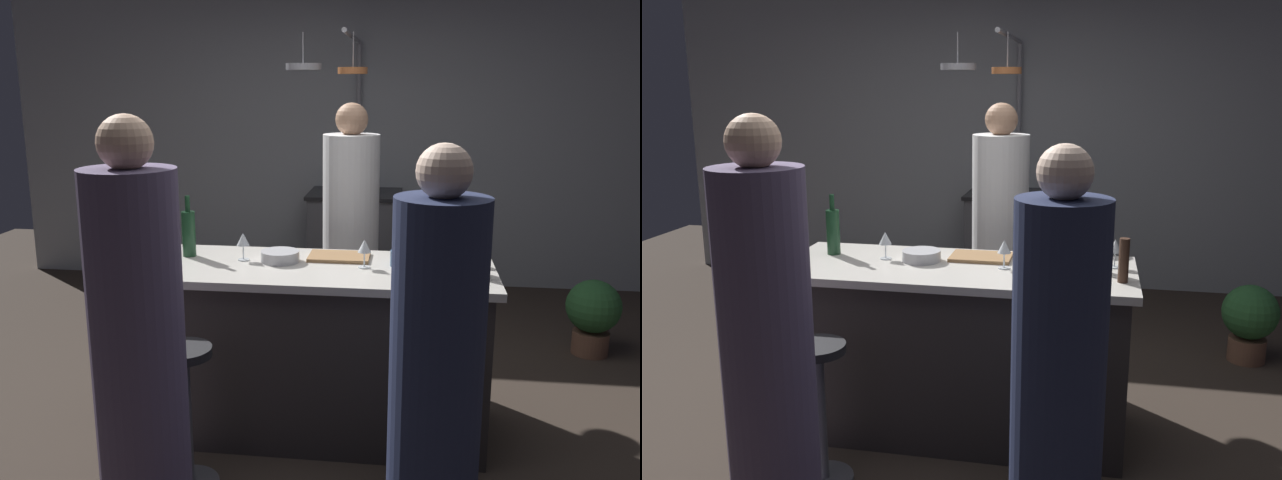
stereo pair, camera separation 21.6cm
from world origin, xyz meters
TOP-DOWN VIEW (x-y plane):
  - ground_plane at (0.00, 0.00)m, footprint 9.00×9.00m
  - back_wall at (0.00, 2.85)m, footprint 6.40×0.16m
  - kitchen_island at (0.00, 0.00)m, footprint 1.80×0.72m
  - stove_range at (0.00, 2.45)m, footprint 0.80×0.64m
  - chef at (0.09, 0.92)m, footprint 0.36×0.36m
  - bar_stool_right at (0.56, -0.62)m, footprint 0.28×0.28m
  - guest_right at (0.57, -0.97)m, footprint 0.34×0.34m
  - bar_stool_left at (-0.50, -0.62)m, footprint 0.28×0.28m
  - guest_left at (-0.56, -0.96)m, footprint 0.36×0.36m
  - overhead_pot_rack at (-0.07, 2.06)m, footprint 0.58×1.37m
  - potted_plant at (1.72, 1.25)m, footprint 0.36×0.36m
  - cutting_board at (0.10, 0.16)m, footprint 0.32×0.22m
  - pepper_mill at (0.82, -0.13)m, footprint 0.05×0.05m
  - wine_bottle_rose at (0.66, 0.07)m, footprint 0.07×0.07m
  - wine_bottle_green at (-0.70, 0.11)m, footprint 0.07×0.07m
  - wine_bottle_dark at (0.46, 0.23)m, footprint 0.07×0.07m
  - wine_glass_near_right_guest at (-0.39, 0.06)m, footprint 0.07×0.07m
  - wine_glass_near_left_guest at (0.79, 0.12)m, footprint 0.07×0.07m
  - wine_glass_by_chef at (0.25, -0.01)m, footprint 0.07×0.07m
  - mixing_bowl_steel at (-0.20, 0.06)m, footprint 0.20×0.20m
  - mixing_bowl_blue at (0.44, 0.05)m, footprint 0.14×0.14m

SIDE VIEW (x-z plane):
  - ground_plane at x=0.00m, z-range 0.00..0.00m
  - potted_plant at x=1.72m, z-range 0.04..0.56m
  - bar_stool_right at x=0.56m, z-range 0.04..0.72m
  - bar_stool_left at x=-0.50m, z-range 0.04..0.72m
  - stove_range at x=0.00m, z-range 0.00..0.89m
  - kitchen_island at x=0.00m, z-range 0.00..0.90m
  - guest_right at x=0.57m, z-range -0.06..1.55m
  - chef at x=0.09m, z-range -0.06..1.63m
  - guest_left at x=-0.56m, z-range -0.06..1.64m
  - cutting_board at x=0.10m, z-range 0.90..0.92m
  - mixing_bowl_steel at x=-0.20m, z-range 0.90..0.96m
  - mixing_bowl_blue at x=0.44m, z-range 0.90..0.98m
  - pepper_mill at x=0.82m, z-range 0.90..1.11m
  - wine_glass_near_right_guest at x=-0.39m, z-range 0.93..1.08m
  - wine_glass_near_left_guest at x=0.79m, z-range 0.93..1.08m
  - wine_glass_by_chef at x=0.25m, z-range 0.93..1.08m
  - wine_bottle_dark at x=0.46m, z-range 0.86..1.18m
  - wine_bottle_green at x=-0.70m, z-range 0.86..1.19m
  - wine_bottle_rose at x=0.66m, z-range 0.86..1.20m
  - back_wall at x=0.00m, z-range 0.00..2.60m
  - overhead_pot_rack at x=-0.07m, z-range 0.54..2.71m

